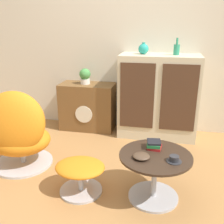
# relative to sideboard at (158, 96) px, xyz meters

# --- Properties ---
(ground_plane) EXTENTS (12.00, 12.00, 0.00)m
(ground_plane) POSITION_rel_sideboard_xyz_m (-0.35, -1.33, -0.52)
(ground_plane) COLOR #A87542
(wall_back) EXTENTS (6.40, 0.06, 2.60)m
(wall_back) POSITION_rel_sideboard_xyz_m (-0.35, 0.26, 0.78)
(wall_back) COLOR beige
(wall_back) RESTS_ON ground_plane
(sideboard) EXTENTS (0.96, 0.46, 1.03)m
(sideboard) POSITION_rel_sideboard_xyz_m (0.00, 0.00, 0.00)
(sideboard) COLOR beige
(sideboard) RESTS_ON ground_plane
(tv_console) EXTENTS (0.72, 0.38, 0.63)m
(tv_console) POSITION_rel_sideboard_xyz_m (-0.93, 0.04, -0.21)
(tv_console) COLOR brown
(tv_console) RESTS_ON ground_plane
(egg_chair) EXTENTS (0.69, 0.65, 0.83)m
(egg_chair) POSITION_rel_sideboard_xyz_m (-1.31, -1.09, -0.14)
(egg_chair) COLOR #B7B7BC
(egg_chair) RESTS_ON ground_plane
(ottoman) EXTENTS (0.43, 0.37, 0.29)m
(ottoman) POSITION_rel_sideboard_xyz_m (-0.58, -1.36, -0.32)
(ottoman) COLOR #B7B7BC
(ottoman) RESTS_ON ground_plane
(coffee_table) EXTENTS (0.59, 0.59, 0.40)m
(coffee_table) POSITION_rel_sideboard_xyz_m (0.04, -1.32, -0.27)
(coffee_table) COLOR #B7B7BC
(coffee_table) RESTS_ON ground_plane
(vase_leftmost) EXTENTS (0.12, 0.12, 0.14)m
(vase_leftmost) POSITION_rel_sideboard_xyz_m (-0.21, 0.00, 0.58)
(vase_leftmost) COLOR teal
(vase_leftmost) RESTS_ON sideboard
(vase_inner_left) EXTENTS (0.07, 0.07, 0.20)m
(vase_inner_left) POSITION_rel_sideboard_xyz_m (0.18, 0.00, 0.58)
(vase_inner_left) COLOR #2D8E6B
(vase_inner_left) RESTS_ON sideboard
(potted_plant) EXTENTS (0.15, 0.15, 0.20)m
(potted_plant) POSITION_rel_sideboard_xyz_m (-0.96, 0.04, 0.21)
(potted_plant) COLOR silver
(potted_plant) RESTS_ON tv_console
(teacup) EXTENTS (0.12, 0.12, 0.05)m
(teacup) POSITION_rel_sideboard_xyz_m (0.18, -1.39, -0.10)
(teacup) COLOR #2D2D33
(teacup) RESTS_ON coffee_table
(book_stack) EXTENTS (0.13, 0.13, 0.06)m
(book_stack) POSITION_rel_sideboard_xyz_m (0.02, -1.20, -0.08)
(book_stack) COLOR red
(book_stack) RESTS_ON coffee_table
(bowl) EXTENTS (0.13, 0.13, 0.04)m
(bowl) POSITION_rel_sideboard_xyz_m (-0.07, -1.40, -0.10)
(bowl) COLOR #4C3828
(bowl) RESTS_ON coffee_table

